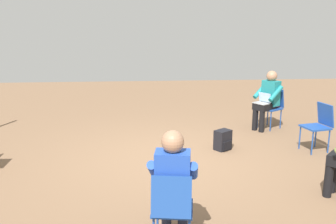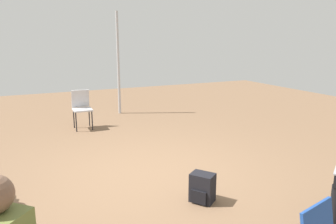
# 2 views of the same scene
# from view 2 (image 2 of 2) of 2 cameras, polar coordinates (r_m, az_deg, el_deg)

# --- Properties ---
(ground_plane) EXTENTS (16.80, 16.80, 0.00)m
(ground_plane) POSITION_cam_2_polar(r_m,az_deg,el_deg) (4.84, -4.44, -11.18)
(ground_plane) COLOR brown
(chair_south) EXTENTS (0.41, 0.45, 0.85)m
(chair_south) POSITION_cam_2_polar(r_m,az_deg,el_deg) (7.44, -14.81, 0.96)
(chair_south) COLOR #B7B7BC
(chair_south) RESTS_ON ground
(backpack_near_laptop_user) EXTENTS (0.33, 0.34, 0.36)m
(backpack_near_laptop_user) POSITION_cam_2_polar(r_m,az_deg,el_deg) (4.13, 6.00, -13.24)
(backpack_near_laptop_user) COLOR black
(backpack_near_laptop_user) RESTS_ON ground
(tent_pole_near) EXTENTS (0.07, 0.07, 2.63)m
(tent_pole_near) POSITION_cam_2_polar(r_m,az_deg,el_deg) (8.65, -8.66, 8.33)
(tent_pole_near) COLOR #B2B2B7
(tent_pole_near) RESTS_ON ground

